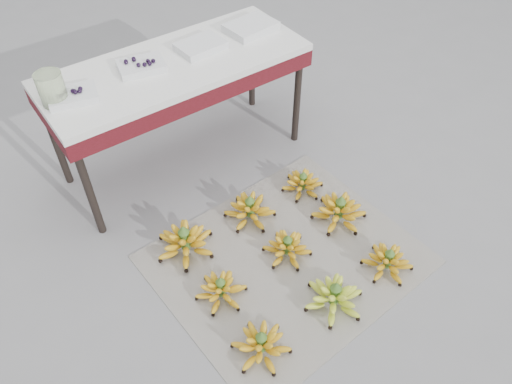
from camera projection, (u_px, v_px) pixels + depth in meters
ground at (301, 260)px, 2.56m from camera, size 60.00×60.00×0.00m
newspaper_mat at (287, 259)px, 2.55m from camera, size 1.31×1.12×0.01m
bunch_front_left at (261, 345)px, 2.16m from camera, size 0.33×0.33×0.16m
bunch_front_center at (334, 297)px, 2.33m from camera, size 0.35×0.35×0.17m
bunch_front_right at (388, 261)px, 2.48m from camera, size 0.28×0.28×0.15m
bunch_mid_left at (221, 290)px, 2.36m from camera, size 0.31×0.31×0.15m
bunch_mid_center at (287, 248)px, 2.54m from camera, size 0.27×0.27×0.15m
bunch_mid_right at (339, 211)px, 2.70m from camera, size 0.39×0.39×0.18m
bunch_back_left at (185, 242)px, 2.55m from camera, size 0.36×0.36×0.19m
bunch_back_center at (250, 210)px, 2.71m from camera, size 0.33×0.33×0.17m
bunch_back_right at (303, 184)px, 2.86m from camera, size 0.29×0.29×0.14m
vendor_table at (176, 75)px, 2.66m from camera, size 1.42×0.57×0.68m
tray_far_left at (73, 95)px, 2.36m from camera, size 0.26×0.21×0.06m
tray_left at (141, 66)px, 2.54m from camera, size 0.26×0.21×0.06m
tray_right at (201, 46)px, 2.68m from camera, size 0.26×0.19×0.04m
tray_far_right at (251, 27)px, 2.82m from camera, size 0.29×0.22×0.04m
glass_jar at (52, 89)px, 2.30m from camera, size 0.16×0.16×0.16m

